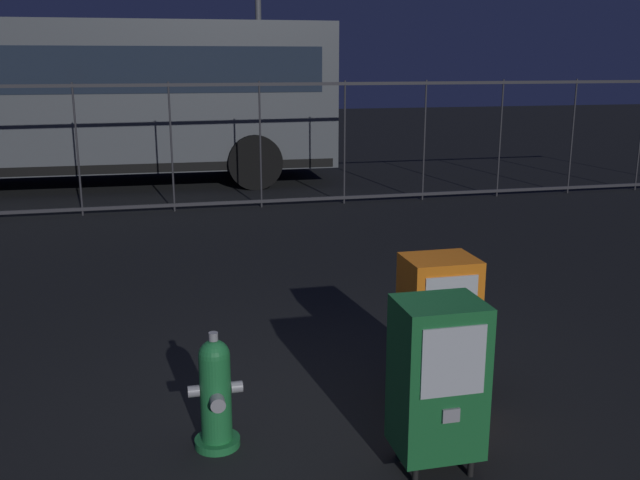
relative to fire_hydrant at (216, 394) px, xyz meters
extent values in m
plane|color=black|center=(0.69, 0.24, -0.35)|extent=(60.00, 60.00, 0.00)
cylinder|color=#1E7238|center=(0.00, 0.00, -0.33)|extent=(0.28, 0.28, 0.05)
cylinder|color=#1E7238|center=(0.00, 0.00, -0.03)|extent=(0.19, 0.19, 0.55)
sphere|color=#1E7238|center=(0.00, 0.00, 0.25)|extent=(0.19, 0.19, 0.19)
cylinder|color=gray|center=(0.00, 0.00, 0.37)|extent=(0.06, 0.06, 0.05)
cylinder|color=gray|center=(0.00, -0.13, 0.00)|extent=(0.09, 0.08, 0.09)
cylinder|color=gray|center=(-0.13, 0.00, 0.03)|extent=(0.07, 0.07, 0.07)
cylinder|color=gray|center=(0.13, 0.00, 0.03)|extent=(0.07, 0.07, 0.07)
cylinder|color=black|center=(1.04, -0.66, -0.29)|extent=(0.04, 0.04, 0.12)
cylinder|color=black|center=(1.38, -0.66, -0.29)|extent=(0.04, 0.04, 0.12)
cylinder|color=black|center=(1.04, -0.38, -0.29)|extent=(0.04, 0.04, 0.12)
cylinder|color=black|center=(1.38, -0.38, -0.29)|extent=(0.04, 0.04, 0.12)
cube|color=#19602D|center=(1.21, -0.52, 0.22)|extent=(0.48, 0.40, 0.90)
cube|color=#B2B7BF|center=(1.21, -0.73, 0.40)|extent=(0.36, 0.01, 0.40)
cube|color=gray|center=(1.21, -0.73, 0.08)|extent=(0.10, 0.02, 0.08)
cylinder|color=black|center=(1.40, 0.18, -0.29)|extent=(0.04, 0.04, 0.12)
cylinder|color=black|center=(1.73, 0.18, -0.29)|extent=(0.04, 0.04, 0.12)
cylinder|color=black|center=(1.40, 0.46, -0.29)|extent=(0.04, 0.04, 0.12)
cylinder|color=black|center=(1.73, 0.46, -0.29)|extent=(0.04, 0.04, 0.12)
cube|color=orange|center=(1.56, 0.32, 0.22)|extent=(0.48, 0.40, 0.90)
cube|color=#B2B7BF|center=(1.56, 0.12, 0.40)|extent=(0.36, 0.01, 0.40)
cube|color=gray|center=(1.56, 0.11, 0.08)|extent=(0.10, 0.02, 0.08)
cube|color=#2D2D33|center=(0.69, 7.23, 1.60)|extent=(18.00, 0.04, 0.05)
cube|color=#2D2D33|center=(0.69, 7.23, -0.25)|extent=(18.00, 0.04, 0.05)
cylinder|color=#2D2D33|center=(-1.39, 7.23, 0.65)|extent=(0.03, 0.03, 2.00)
cylinder|color=#2D2D33|center=(0.00, 7.23, 0.65)|extent=(0.03, 0.03, 2.00)
cylinder|color=#2D2D33|center=(1.38, 7.23, 0.65)|extent=(0.03, 0.03, 2.00)
cylinder|color=#2D2D33|center=(2.77, 7.23, 0.65)|extent=(0.03, 0.03, 2.00)
cylinder|color=#2D2D33|center=(4.15, 7.23, 0.65)|extent=(0.03, 0.03, 2.00)
cylinder|color=#2D2D33|center=(5.54, 7.23, 0.65)|extent=(0.03, 0.03, 2.00)
cylinder|color=#2D2D33|center=(6.92, 7.23, 0.65)|extent=(0.03, 0.03, 2.00)
cube|color=#4C5156|center=(-2.13, 10.23, 1.32)|extent=(10.54, 2.68, 2.65)
cube|color=#1E2838|center=(-2.13, 10.23, 1.80)|extent=(9.91, 2.69, 0.80)
cube|color=black|center=(-2.13, 10.23, 0.10)|extent=(10.33, 2.68, 0.16)
cylinder|color=black|center=(1.53, 8.92, 0.15)|extent=(1.00, 0.30, 1.00)
cylinder|color=black|center=(1.57, 11.42, 0.15)|extent=(1.00, 0.30, 1.00)
camera|label=1|loc=(-0.29, -3.99, 1.96)|focal=39.93mm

